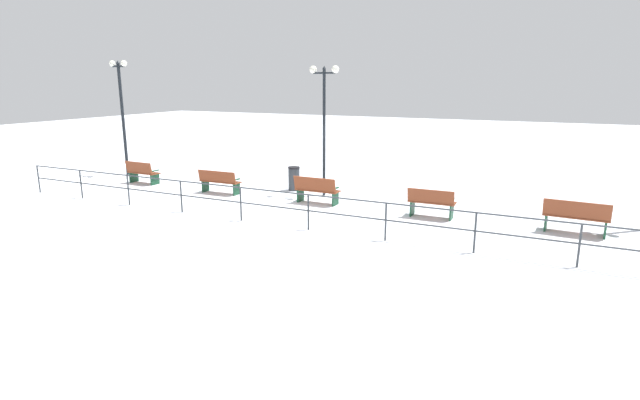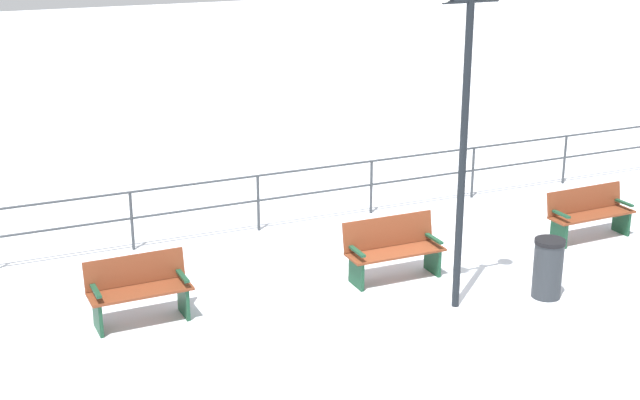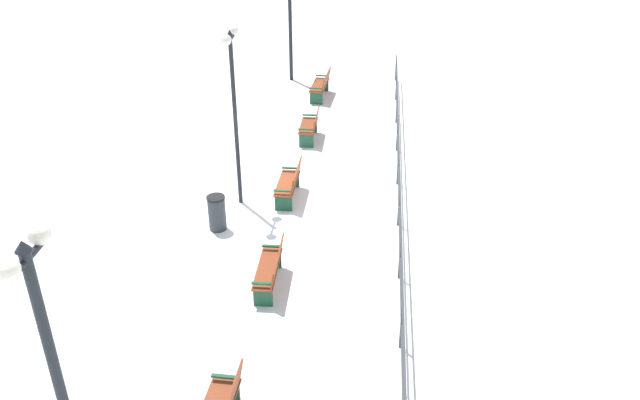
% 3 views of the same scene
% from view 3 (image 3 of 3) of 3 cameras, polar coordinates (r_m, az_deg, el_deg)
% --- Properties ---
extents(ground_plane, '(80.00, 80.00, 0.00)m').
position_cam_3_polar(ground_plane, '(17.39, -2.78, 0.16)').
color(ground_plane, white).
rests_on(ground_plane, ground).
extents(bench_nearest, '(0.68, 1.67, 0.95)m').
position_cam_3_polar(bench_nearest, '(24.26, 0.14, 10.03)').
color(bench_nearest, brown).
rests_on(bench_nearest, ground).
extents(bench_second, '(0.56, 1.39, 0.91)m').
position_cam_3_polar(bench_second, '(20.65, -0.83, 6.48)').
color(bench_second, brown).
rests_on(bench_second, ground).
extents(bench_third, '(0.58, 1.53, 0.93)m').
position_cam_3_polar(bench_third, '(17.16, -2.61, 1.54)').
color(bench_third, brown).
rests_on(bench_third, ground).
extents(bench_fourth, '(0.52, 1.58, 0.87)m').
position_cam_3_polar(bench_fourth, '(13.86, -4.29, -5.93)').
color(bench_fourth, brown).
rests_on(bench_fourth, ground).
extents(lamppost_middle, '(0.26, 1.10, 4.54)m').
position_cam_3_polar(lamppost_middle, '(16.01, -7.59, 9.97)').
color(lamppost_middle, black).
rests_on(lamppost_middle, ground).
extents(lamppost_far, '(0.26, 0.92, 4.87)m').
position_cam_3_polar(lamppost_far, '(8.13, -22.18, -13.21)').
color(lamppost_far, black).
rests_on(lamppost_far, ground).
extents(waterfront_railing, '(0.05, 20.08, 1.02)m').
position_cam_3_polar(waterfront_railing, '(16.92, 6.89, 1.78)').
color(waterfront_railing, '#383D42').
rests_on(waterfront_railing, ground).
extents(trash_bin, '(0.45, 0.45, 0.89)m').
position_cam_3_polar(trash_bin, '(16.00, -8.98, -1.11)').
color(trash_bin, '#2D3338').
rests_on(trash_bin, ground).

